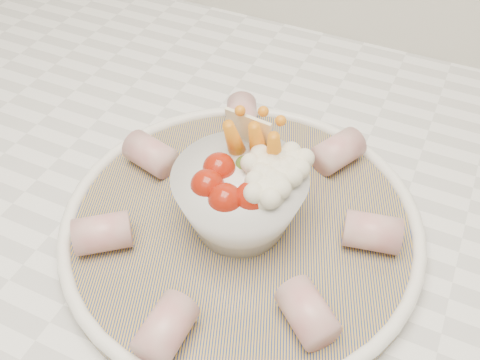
% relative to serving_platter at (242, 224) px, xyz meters
% --- Properties ---
extents(serving_platter, '(0.41, 0.41, 0.02)m').
position_rel_serving_platter_xyz_m(serving_platter, '(0.00, 0.00, 0.00)').
color(serving_platter, navy).
rests_on(serving_platter, kitchen_counter).
extents(veggie_bowl, '(0.11, 0.11, 0.10)m').
position_rel_serving_platter_xyz_m(veggie_bowl, '(0.00, -0.00, 0.04)').
color(veggie_bowl, silver).
rests_on(veggie_bowl, serving_platter).
extents(cured_meat_rolls, '(0.27, 0.29, 0.03)m').
position_rel_serving_platter_xyz_m(cured_meat_rolls, '(-0.00, 0.00, 0.02)').
color(cured_meat_rolls, '#B15155').
rests_on(cured_meat_rolls, serving_platter).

